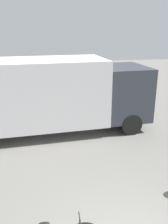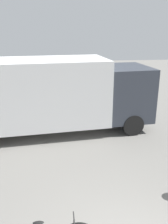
% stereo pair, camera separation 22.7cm
% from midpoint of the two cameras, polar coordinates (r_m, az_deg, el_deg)
% --- Properties ---
extents(delivery_truck, '(8.74, 3.32, 3.11)m').
position_cam_midpoint_polar(delivery_truck, '(10.46, -7.75, 4.31)').
color(delivery_truck, white).
rests_on(delivery_truck, ground).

